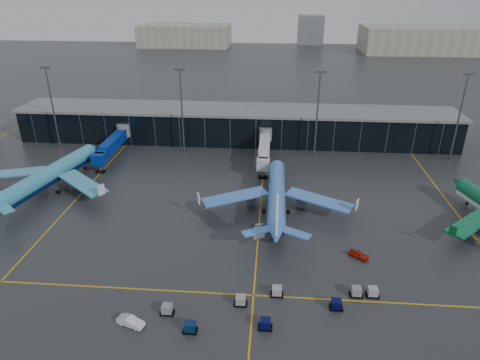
# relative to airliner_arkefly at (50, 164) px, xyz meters

# --- Properties ---
(ground) EXTENTS (600.00, 600.00, 0.00)m
(ground) POSITION_rel_airliner_arkefly_xyz_m (43.10, -21.74, -6.72)
(ground) COLOR #282B2D
(ground) RESTS_ON ground
(terminal_pier) EXTENTS (142.00, 17.00, 10.70)m
(terminal_pier) POSITION_rel_airliner_arkefly_xyz_m (43.10, 40.26, -1.30)
(terminal_pier) COLOR black
(terminal_pier) RESTS_ON ground
(jet_bridges) EXTENTS (94.00, 27.50, 7.20)m
(jet_bridges) POSITION_rel_airliner_arkefly_xyz_m (8.10, 21.25, -2.17)
(jet_bridges) COLOR #595B60
(jet_bridges) RESTS_ON ground
(flood_masts) EXTENTS (203.00, 0.50, 25.50)m
(flood_masts) POSITION_rel_airliner_arkefly_xyz_m (48.10, 28.26, 7.09)
(flood_masts) COLOR #595B60
(flood_masts) RESTS_ON ground
(distant_hangars) EXTENTS (260.00, 71.00, 22.00)m
(distant_hangars) POSITION_rel_airliner_arkefly_xyz_m (93.04, 248.34, 2.07)
(distant_hangars) COLOR #B2AD99
(distant_hangars) RESTS_ON ground
(taxi_lines) EXTENTS (220.00, 120.00, 0.02)m
(taxi_lines) POSITION_rel_airliner_arkefly_xyz_m (53.10, -11.13, -6.71)
(taxi_lines) COLOR gold
(taxi_lines) RESTS_ON ground
(airliner_arkefly) EXTENTS (47.07, 51.11, 13.45)m
(airliner_arkefly) POSITION_rel_airliner_arkefly_xyz_m (0.00, 0.00, 0.00)
(airliner_arkefly) COLOR #3B9AC4
(airliner_arkefly) RESTS_ON ground
(airliner_klm_near) EXTENTS (36.25, 41.26, 12.65)m
(airliner_klm_near) POSITION_rel_airliner_arkefly_xyz_m (56.77, -6.06, -0.40)
(airliner_klm_near) COLOR #447EE1
(airliner_klm_near) RESTS_ON ground
(baggage_carts) EXTENTS (35.84, 11.95, 1.70)m
(baggage_carts) POSITION_rel_airliner_arkefly_xyz_m (57.13, -39.65, -5.96)
(baggage_carts) COLOR black
(baggage_carts) RESTS_ON ground
(mobile_airstair) EXTENTS (3.11, 3.74, 3.45)m
(mobile_airstair) POSITION_rel_airliner_arkefly_xyz_m (52.89, -17.61, -5.95)
(mobile_airstair) COLOR white
(mobile_airstair) RESTS_ON ground
(service_van_red) EXTENTS (4.16, 3.66, 1.36)m
(service_van_red) POSITION_rel_airliner_arkefly_xyz_m (72.72, -24.17, -6.04)
(service_van_red) COLOR #B2210D
(service_van_red) RESTS_ON ground
(service_van_white) EXTENTS (4.74, 2.87, 1.47)m
(service_van_white) POSITION_rel_airliner_arkefly_xyz_m (34.49, -45.18, -5.99)
(service_van_white) COLOR white
(service_van_white) RESTS_ON ground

